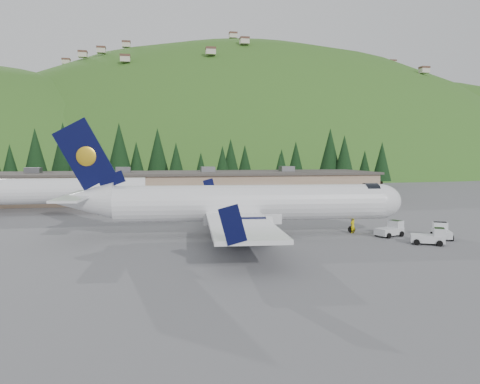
% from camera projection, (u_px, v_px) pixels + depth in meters
% --- Properties ---
extents(ground, '(600.00, 600.00, 0.00)m').
position_uv_depth(ground, '(251.00, 235.00, 48.68)').
color(ground, slate).
extents(airliner, '(36.18, 33.96, 12.00)m').
position_uv_depth(airliner, '(241.00, 204.00, 48.30)').
color(airliner, white).
rests_on(airliner, ground).
extents(second_airliner, '(27.50, 11.00, 10.05)m').
position_uv_depth(second_airliner, '(44.00, 190.00, 65.36)').
color(second_airliner, white).
rests_on(second_airliner, ground).
extents(baggage_tug_a, '(3.27, 2.60, 1.57)m').
position_uv_depth(baggage_tug_a, '(391.00, 229.00, 47.88)').
color(baggage_tug_a, silver).
rests_on(baggage_tug_a, ground).
extents(baggage_tug_b, '(3.30, 2.77, 1.58)m').
position_uv_depth(baggage_tug_b, '(431.00, 237.00, 43.47)').
color(baggage_tug_b, silver).
rests_on(baggage_tug_b, ground).
extents(baggage_tug_c, '(2.58, 3.23, 1.54)m').
position_uv_depth(baggage_tug_c, '(441.00, 232.00, 46.57)').
color(baggage_tug_c, silver).
rests_on(baggage_tug_c, ground).
extents(terminal_building, '(71.00, 17.00, 6.10)m').
position_uv_depth(terminal_building, '(180.00, 186.00, 84.76)').
color(terminal_building, '#A08063').
rests_on(terminal_building, ground).
extents(ramp_worker, '(0.74, 0.66, 1.70)m').
position_uv_depth(ramp_worker, '(353.00, 225.00, 49.63)').
color(ramp_worker, yellow).
rests_on(ramp_worker, ground).
extents(tree_line, '(111.79, 17.61, 14.31)m').
position_uv_depth(tree_line, '(144.00, 159.00, 105.30)').
color(tree_line, black).
rests_on(tree_line, ground).
extents(hills, '(614.00, 330.00, 300.00)m').
position_uv_depth(hills, '(266.00, 313.00, 268.38)').
color(hills, '#375C1C').
rests_on(hills, ground).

